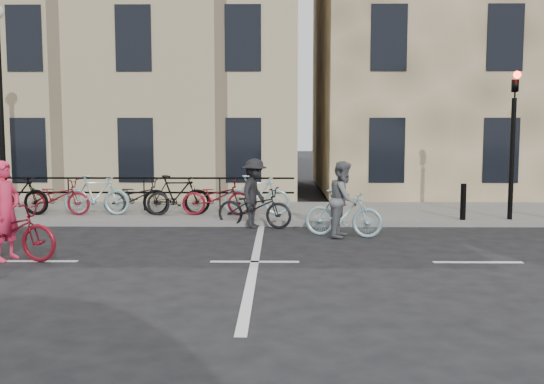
{
  "coord_description": "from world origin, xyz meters",
  "views": [
    {
      "loc": [
        0.44,
        -10.69,
        2.35
      ],
      "look_at": [
        0.29,
        1.64,
        1.1
      ],
      "focal_mm": 40.0,
      "sensor_mm": 36.0,
      "label": 1
    }
  ],
  "objects_px": {
    "cyclist_grey": "(343,207)",
    "cyclist_dark": "(254,201)",
    "traffic_light": "(513,127)",
    "cyclist_pink": "(7,226)"
  },
  "relations": [
    {
      "from": "cyclist_grey",
      "to": "cyclist_dark",
      "type": "relative_size",
      "value": 0.9
    },
    {
      "from": "cyclist_pink",
      "to": "cyclist_dark",
      "type": "distance_m",
      "value": 5.76
    },
    {
      "from": "traffic_light",
      "to": "cyclist_pink",
      "type": "height_order",
      "value": "traffic_light"
    },
    {
      "from": "cyclist_grey",
      "to": "cyclist_dark",
      "type": "distance_m",
      "value": 2.4
    },
    {
      "from": "traffic_light",
      "to": "cyclist_grey",
      "type": "bearing_deg",
      "value": -158.26
    },
    {
      "from": "cyclist_grey",
      "to": "cyclist_dark",
      "type": "xyz_separation_m",
      "value": [
        -2.03,
        1.29,
        -0.02
      ]
    },
    {
      "from": "traffic_light",
      "to": "cyclist_grey",
      "type": "height_order",
      "value": "traffic_light"
    },
    {
      "from": "cyclist_pink",
      "to": "cyclist_dark",
      "type": "xyz_separation_m",
      "value": [
        4.36,
        3.77,
        0.03
      ]
    },
    {
      "from": "cyclist_grey",
      "to": "cyclist_dark",
      "type": "bearing_deg",
      "value": 75.23
    },
    {
      "from": "cyclist_grey",
      "to": "cyclist_dark",
      "type": "height_order",
      "value": "same"
    }
  ]
}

